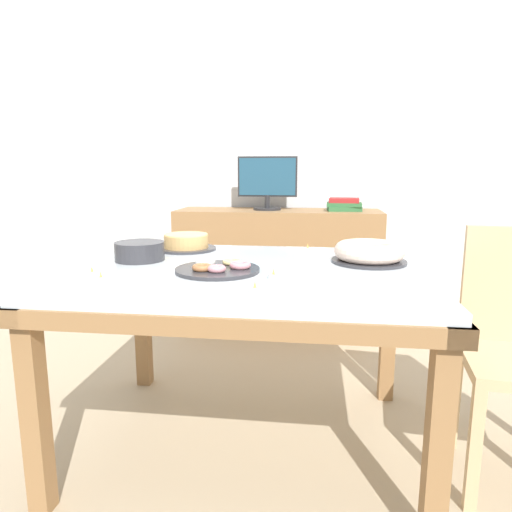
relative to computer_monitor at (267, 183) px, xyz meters
The scene contains 15 objects.
ground_plane 1.85m from the computer_monitor, 86.98° to the right, with size 12.00×12.00×0.00m, color tan.
wall_back 0.39m from the computer_monitor, 75.16° to the left, with size 8.00×0.10×2.60m, color silver.
dining_table 1.56m from the computer_monitor, 86.98° to the right, with size 1.41×1.08×0.77m.
sideboard 0.63m from the computer_monitor, ahead, with size 1.46×0.44×0.87m.
computer_monitor is the anchor object (origin of this frame).
book_stack 0.56m from the computer_monitor, ahead, with size 0.25×0.19×0.09m.
cake_chocolate_round 1.21m from the computer_monitor, 103.42° to the right, with size 0.29×0.29×0.08m.
cake_golden_bundt 1.49m from the computer_monitor, 67.18° to the right, with size 0.31×0.31×0.09m.
pastry_platter 1.63m from the computer_monitor, 90.70° to the right, with size 0.32×0.32×0.04m.
plate_stack 1.51m from the computer_monitor, 105.53° to the right, with size 0.21×0.21×0.08m.
tealight_near_front 1.73m from the computer_monitor, 83.22° to the right, with size 0.04×0.04×0.04m.
tealight_right_edge 1.82m from the computer_monitor, 104.85° to the right, with size 0.04×0.04×0.04m.
tealight_near_cakes 1.91m from the computer_monitor, 85.15° to the right, with size 0.04×0.04×0.04m.
tealight_centre 1.19m from the computer_monitor, 74.37° to the right, with size 0.04×0.04×0.04m.
tealight_left_edge 1.88m from the computer_monitor, 102.09° to the right, with size 0.04×0.04×0.04m.
Camera 1 is at (0.26, -1.76, 1.15)m, focal length 32.00 mm.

